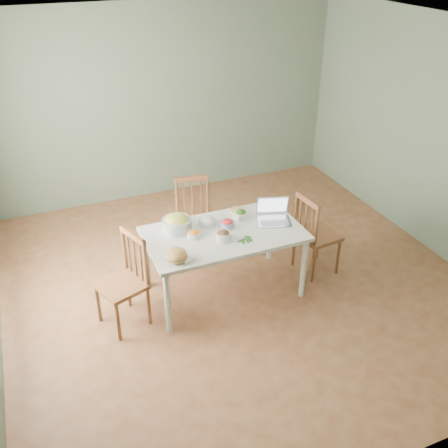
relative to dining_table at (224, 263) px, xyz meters
name	(u,v)px	position (x,y,z in m)	size (l,w,h in m)	color
floor	(237,281)	(0.20, 0.11, -0.38)	(5.00, 5.00, 0.00)	brown
ceiling	(241,30)	(0.20, 0.11, 2.32)	(5.00, 5.00, 0.00)	white
wall_back	(166,103)	(0.20, 2.61, 0.97)	(5.00, 0.00, 2.70)	#596D56
wall_front	(406,334)	(0.20, -2.39, 0.97)	(5.00, 0.00, 2.70)	#596D56
wall_right	(435,138)	(2.70, 0.11, 0.97)	(0.00, 5.00, 2.70)	#596D56
dining_table	(224,263)	(0.00, 0.00, 0.00)	(1.62, 0.91, 0.76)	white
chair_far	(196,220)	(-0.04, 0.78, 0.11)	(0.43, 0.41, 0.98)	#562B16
chair_left	(121,283)	(-1.12, -0.09, 0.12)	(0.44, 0.42, 0.99)	#562B16
chair_right	(318,233)	(1.14, -0.02, 0.11)	(0.44, 0.41, 0.99)	#562B16
bread_boule	(176,255)	(-0.61, -0.31, 0.45)	(0.21, 0.21, 0.13)	tan
butter_stick	(190,261)	(-0.50, -0.38, 0.39)	(0.11, 0.03, 0.03)	#F6F2CE
bowl_squash	(177,223)	(-0.43, 0.23, 0.47)	(0.30, 0.30, 0.18)	#CCC058
bowl_carrot	(194,234)	(-0.32, 0.03, 0.42)	(0.14, 0.14, 0.08)	orange
bowl_onion	(207,221)	(-0.11, 0.21, 0.43)	(0.17, 0.17, 0.09)	white
bowl_mushroom	(223,236)	(-0.06, -0.13, 0.43)	(0.16, 0.16, 0.10)	#4A301D
bowl_redpep	(227,224)	(0.07, 0.07, 0.42)	(0.15, 0.15, 0.09)	red
bowl_broccoli	(241,214)	(0.28, 0.21, 0.43)	(0.15, 0.15, 0.10)	black
flatbread	(238,211)	(0.31, 0.35, 0.39)	(0.18, 0.18, 0.02)	tan
basil_bunch	(244,239)	(0.13, -0.22, 0.39)	(0.18, 0.18, 0.02)	#18481D
laptop	(275,213)	(0.57, -0.02, 0.50)	(0.35, 0.31, 0.24)	silver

